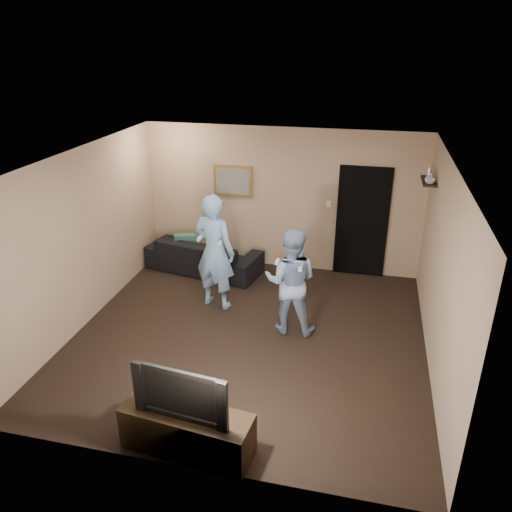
% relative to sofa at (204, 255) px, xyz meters
% --- Properties ---
extents(ground, '(5.00, 5.00, 0.00)m').
position_rel_sofa_xyz_m(ground, '(1.34, -1.97, -0.31)').
color(ground, black).
rests_on(ground, ground).
extents(ceiling, '(5.00, 5.00, 0.04)m').
position_rel_sofa_xyz_m(ceiling, '(1.34, -1.97, 2.29)').
color(ceiling, silver).
rests_on(ceiling, wall_back).
extents(wall_back, '(5.00, 0.04, 2.60)m').
position_rel_sofa_xyz_m(wall_back, '(1.34, 0.53, 0.99)').
color(wall_back, tan).
rests_on(wall_back, ground).
extents(wall_front, '(5.00, 0.04, 2.60)m').
position_rel_sofa_xyz_m(wall_front, '(1.34, -4.47, 0.99)').
color(wall_front, tan).
rests_on(wall_front, ground).
extents(wall_left, '(0.04, 5.00, 2.60)m').
position_rel_sofa_xyz_m(wall_left, '(-1.16, -1.97, 0.99)').
color(wall_left, tan).
rests_on(wall_left, ground).
extents(wall_right, '(0.04, 5.00, 2.60)m').
position_rel_sofa_xyz_m(wall_right, '(3.84, -1.97, 0.99)').
color(wall_right, tan).
rests_on(wall_right, ground).
extents(sofa, '(2.22, 1.22, 0.61)m').
position_rel_sofa_xyz_m(sofa, '(0.00, 0.00, 0.00)').
color(sofa, black).
rests_on(sofa, ground).
extents(throw_pillow, '(0.43, 0.25, 0.41)m').
position_rel_sofa_xyz_m(throw_pillow, '(-0.34, 0.00, 0.17)').
color(throw_pillow, '#1B5249').
rests_on(throw_pillow, sofa).
extents(painting_frame, '(0.72, 0.05, 0.57)m').
position_rel_sofa_xyz_m(painting_frame, '(0.44, 0.51, 1.29)').
color(painting_frame, olive).
rests_on(painting_frame, wall_back).
extents(painting_canvas, '(0.62, 0.01, 0.47)m').
position_rel_sofa_xyz_m(painting_canvas, '(0.44, 0.48, 1.29)').
color(painting_canvas, slate).
rests_on(painting_canvas, painting_frame).
extents(doorway, '(0.90, 0.06, 2.00)m').
position_rel_sofa_xyz_m(doorway, '(2.79, 0.50, 0.69)').
color(doorway, black).
rests_on(doorway, ground).
extents(light_switch, '(0.08, 0.02, 0.12)m').
position_rel_sofa_xyz_m(light_switch, '(2.19, 0.51, 0.99)').
color(light_switch, silver).
rests_on(light_switch, wall_back).
extents(wall_shelf, '(0.20, 0.60, 0.03)m').
position_rel_sofa_xyz_m(wall_shelf, '(3.73, -0.17, 1.68)').
color(wall_shelf, black).
rests_on(wall_shelf, wall_right).
extents(shelf_vase, '(0.20, 0.20, 0.17)m').
position_rel_sofa_xyz_m(shelf_vase, '(3.73, -0.36, 1.78)').
color(shelf_vase, '#A7A7AC').
rests_on(shelf_vase, wall_shelf).
extents(shelf_figurine, '(0.06, 0.06, 0.18)m').
position_rel_sofa_xyz_m(shelf_figurine, '(3.73, -0.10, 1.79)').
color(shelf_figurine, silver).
rests_on(shelf_figurine, wall_shelf).
extents(tv_console, '(1.43, 0.60, 0.50)m').
position_rel_sofa_xyz_m(tv_console, '(1.24, -4.24, -0.06)').
color(tv_console, black).
rests_on(tv_console, ground).
extents(television, '(1.03, 0.25, 0.59)m').
position_rel_sofa_xyz_m(television, '(1.24, -4.24, 0.49)').
color(television, black).
rests_on(television, tv_console).
extents(wii_player_left, '(0.77, 0.60, 1.87)m').
position_rel_sofa_xyz_m(wii_player_left, '(0.60, -1.19, 0.63)').
color(wii_player_left, '#7FB1DD').
rests_on(wii_player_left, ground).
extents(wii_player_right, '(0.78, 0.61, 1.60)m').
position_rel_sofa_xyz_m(wii_player_right, '(1.89, -1.66, 0.49)').
color(wii_player_right, '#88A3C7').
rests_on(wii_player_right, ground).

